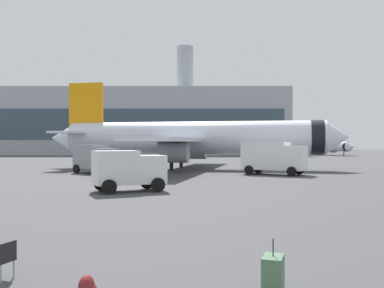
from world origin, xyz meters
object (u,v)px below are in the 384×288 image
(fuel_truck, at_px, (272,156))
(service_truck, at_px, (95,158))
(cargo_van, at_px, (127,169))
(rolling_suitcase, at_px, (272,273))
(airplane_at_gate, at_px, (190,138))
(gate_chair, at_px, (2,258))
(traveller_backpack, at_px, (86,288))
(airplane_taxiing, at_px, (322,146))
(safety_cone_mid, at_px, (93,171))
(safety_cone_near, at_px, (263,167))

(fuel_truck, bearing_deg, service_truck, 174.58)
(cargo_van, bearing_deg, rolling_suitcase, -72.66)
(airplane_at_gate, distance_m, gate_chair, 40.99)
(airplane_at_gate, relative_size, traveller_backpack, 74.12)
(airplane_taxiing, relative_size, fuel_truck, 3.26)
(airplane_at_gate, relative_size, service_truck, 6.98)
(service_truck, bearing_deg, traveller_backpack, -77.54)
(traveller_backpack, height_order, gate_chair, gate_chair)
(airplane_at_gate, bearing_deg, safety_cone_mid, -136.56)
(cargo_van, bearing_deg, airplane_at_gate, 80.38)
(fuel_truck, xyz_separation_m, cargo_van, (-11.91, -14.50, -0.32))
(traveller_backpack, bearing_deg, safety_cone_near, 75.69)
(rolling_suitcase, bearing_deg, airplane_taxiing, 72.40)
(service_truck, distance_m, cargo_van, 17.16)
(airplane_at_gate, bearing_deg, airplane_taxiing, 60.12)
(airplane_taxiing, relative_size, safety_cone_mid, 28.18)
(safety_cone_near, bearing_deg, safety_cone_mid, -159.85)
(service_truck, height_order, safety_cone_near, service_truck)
(service_truck, relative_size, gate_chair, 5.93)
(fuel_truck, relative_size, safety_cone_mid, 8.63)
(airplane_taxiing, relative_size, gate_chair, 24.31)
(fuel_truck, distance_m, rolling_suitcase, 33.37)
(gate_chair, bearing_deg, safety_cone_near, 72.27)
(airplane_taxiing, xyz_separation_m, cargo_van, (-37.23, -81.14, -0.77))
(airplane_taxiing, bearing_deg, gate_chair, -110.78)
(airplane_at_gate, xyz_separation_m, service_truck, (-9.65, -7.00, -2.05))
(airplane_taxiing, bearing_deg, safety_cone_mid, -122.56)
(safety_cone_mid, distance_m, rolling_suitcase, 34.42)
(cargo_van, xyz_separation_m, safety_cone_mid, (-5.44, 14.31, -1.08))
(airplane_taxiing, height_order, gate_chair, airplane_taxiing)
(airplane_at_gate, bearing_deg, fuel_truck, -47.35)
(cargo_van, relative_size, safety_cone_near, 6.24)
(cargo_van, distance_m, safety_cone_near, 23.97)
(fuel_truck, relative_size, cargo_van, 1.33)
(service_truck, xyz_separation_m, fuel_truck, (17.64, -1.67, 0.16))
(fuel_truck, xyz_separation_m, safety_cone_mid, (-17.35, -0.20, -1.41))
(traveller_backpack, bearing_deg, safety_cone_mid, 102.67)
(rolling_suitcase, bearing_deg, safety_cone_near, 80.79)
(service_truck, height_order, traveller_backpack, service_truck)
(safety_cone_near, relative_size, safety_cone_mid, 1.04)
(safety_cone_near, height_order, traveller_backpack, safety_cone_near)
(airplane_at_gate, xyz_separation_m, traveller_backpack, (-1.95, -41.84, -3.42))
(safety_cone_near, bearing_deg, cargo_van, -120.12)
(rolling_suitcase, bearing_deg, cargo_van, 107.34)
(rolling_suitcase, bearing_deg, fuel_truck, 79.26)
(traveller_backpack, bearing_deg, rolling_suitcase, 6.31)
(safety_cone_near, bearing_deg, fuel_truck, -90.95)
(airplane_taxiing, distance_m, cargo_van, 89.28)
(cargo_van, height_order, safety_cone_near, cargo_van)
(airplane_taxiing, bearing_deg, traveller_backpack, -109.46)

